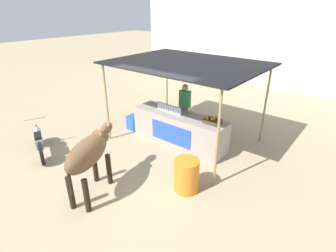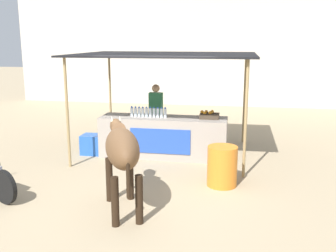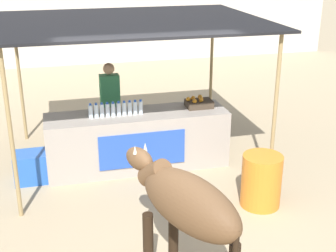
# 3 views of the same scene
# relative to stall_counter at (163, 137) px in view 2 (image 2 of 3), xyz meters

# --- Properties ---
(ground_plane) EXTENTS (60.00, 60.00, 0.00)m
(ground_plane) POSITION_rel_stall_counter_xyz_m (0.00, -2.20, -0.48)
(ground_plane) COLOR tan
(building_wall_far) EXTENTS (16.00, 0.50, 6.81)m
(building_wall_far) POSITION_rel_stall_counter_xyz_m (0.00, 7.87, 2.92)
(building_wall_far) COLOR beige
(building_wall_far) RESTS_ON ground
(stall_counter) EXTENTS (3.00, 0.82, 0.96)m
(stall_counter) POSITION_rel_stall_counter_xyz_m (0.00, 0.00, 0.00)
(stall_counter) COLOR #9E9389
(stall_counter) RESTS_ON ground
(stall_awning) EXTENTS (4.20, 3.20, 2.43)m
(stall_awning) POSITION_rel_stall_counter_xyz_m (0.00, 0.30, 1.86)
(stall_awning) COLOR black
(stall_awning) RESTS_ON ground
(water_bottle_row) EXTENTS (0.88, 0.07, 0.25)m
(water_bottle_row) POSITION_rel_stall_counter_xyz_m (-0.35, -0.05, 0.59)
(water_bottle_row) COLOR silver
(water_bottle_row) RESTS_ON stall_counter
(fruit_crate) EXTENTS (0.44, 0.32, 0.18)m
(fruit_crate) POSITION_rel_stall_counter_xyz_m (1.08, 0.05, 0.55)
(fruit_crate) COLOR #3F3326
(fruit_crate) RESTS_ON stall_counter
(vendor_behind_counter) EXTENTS (0.34, 0.22, 1.65)m
(vendor_behind_counter) POSITION_rel_stall_counter_xyz_m (-0.34, 0.75, 0.37)
(vendor_behind_counter) COLOR #383842
(vendor_behind_counter) RESTS_ON ground
(cooler_box) EXTENTS (0.60, 0.44, 0.48)m
(cooler_box) POSITION_rel_stall_counter_xyz_m (-1.71, -0.10, -0.24)
(cooler_box) COLOR blue
(cooler_box) RESTS_ON ground
(water_barrel) EXTENTS (0.57, 0.57, 0.78)m
(water_barrel) POSITION_rel_stall_counter_xyz_m (1.48, -1.69, -0.09)
(water_barrel) COLOR orange
(water_barrel) RESTS_ON ground
(cow) EXTENTS (1.07, 1.81, 1.44)m
(cow) POSITION_rel_stall_counter_xyz_m (-0.08, -3.10, 0.55)
(cow) COLOR brown
(cow) RESTS_ON ground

